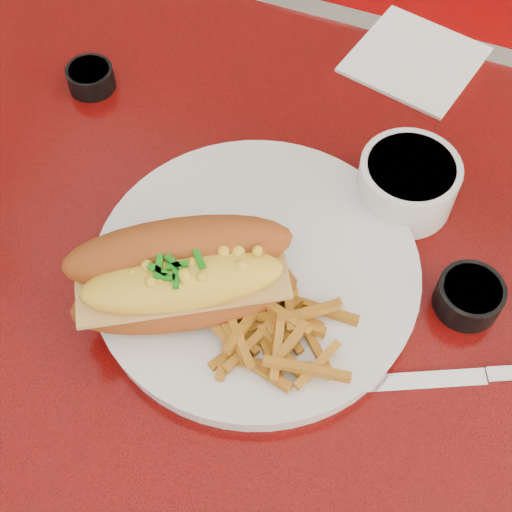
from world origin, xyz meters
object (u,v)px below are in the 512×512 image
at_px(gravy_ramekin, 407,182).
at_px(knife, 476,377).
at_px(mac_hoagie, 182,276).
at_px(sauce_cup_left, 90,77).
at_px(sauce_cup_right, 469,296).
at_px(fork, 259,276).
at_px(diner_table, 343,387).
at_px(dinner_plate, 256,272).
at_px(booth_bench_far, 448,102).

height_order(gravy_ramekin, knife, gravy_ramekin).
distance_m(mac_hoagie, sauce_cup_left, 0.32).
bearing_deg(sauce_cup_right, knife, -70.07).
height_order(fork, sauce_cup_right, sauce_cup_right).
distance_m(gravy_ramekin, knife, 0.20).
height_order(diner_table, sauce_cup_left, sauce_cup_left).
bearing_deg(dinner_plate, sauce_cup_left, 148.06).
bearing_deg(knife, gravy_ramekin, 98.64).
relative_size(sauce_cup_right, knife, 0.34).
relative_size(booth_bench_far, knife, 6.28).
distance_m(diner_table, mac_hoagie, 0.27).
bearing_deg(booth_bench_far, dinner_plate, -97.62).
bearing_deg(dinner_plate, diner_table, -3.86).
xyz_separation_m(mac_hoagie, fork, (0.05, 0.05, -0.04)).
relative_size(dinner_plate, sauce_cup_left, 6.22).
height_order(dinner_plate, sauce_cup_right, sauce_cup_right).
bearing_deg(booth_bench_far, diner_table, -90.00).
bearing_deg(booth_bench_far, sauce_cup_right, -83.52).
height_order(fork, sauce_cup_left, sauce_cup_left).
relative_size(dinner_plate, gravy_ramekin, 3.06).
distance_m(dinner_plate, knife, 0.22).
xyz_separation_m(sauce_cup_left, sauce_cup_right, (0.46, -0.12, 0.00)).
distance_m(diner_table, gravy_ramekin, 0.24).
relative_size(mac_hoagie, gravy_ramekin, 1.89).
relative_size(diner_table, sauce_cup_right, 18.91).
xyz_separation_m(mac_hoagie, sauce_cup_right, (0.24, 0.10, -0.04)).
bearing_deg(sauce_cup_left, knife, -21.41).
distance_m(booth_bench_far, gravy_ramekin, 0.84).
bearing_deg(fork, knife, -126.57).
relative_size(mac_hoagie, sauce_cup_right, 3.44).
bearing_deg(gravy_ramekin, knife, -55.73).
relative_size(diner_table, gravy_ramekin, 10.39).
bearing_deg(booth_bench_far, sauce_cup_left, -120.79).
xyz_separation_m(diner_table, booth_bench_far, (0.00, 0.81, -0.32)).
bearing_deg(gravy_ramekin, dinner_plate, -126.48).
distance_m(booth_bench_far, sauce_cup_right, 0.91).
bearing_deg(diner_table, knife, -8.14).
height_order(diner_table, booth_bench_far, booth_bench_far).
xyz_separation_m(gravy_ramekin, knife, (0.11, -0.17, -0.03)).
xyz_separation_m(diner_table, sauce_cup_right, (0.09, 0.05, 0.18)).
bearing_deg(sauce_cup_right, dinner_plate, -166.48).
bearing_deg(gravy_ramekin, booth_bench_far, 89.84).
distance_m(booth_bench_far, sauce_cup_left, 0.89).
bearing_deg(booth_bench_far, fork, -97.11).
distance_m(sauce_cup_left, sauce_cup_right, 0.48).
bearing_deg(dinner_plate, sauce_cup_right, 13.52).
relative_size(fork, knife, 0.74).
relative_size(booth_bench_far, sauce_cup_left, 20.60).
bearing_deg(sauce_cup_right, sauce_cup_left, 165.24).
distance_m(dinner_plate, mac_hoagie, 0.09).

